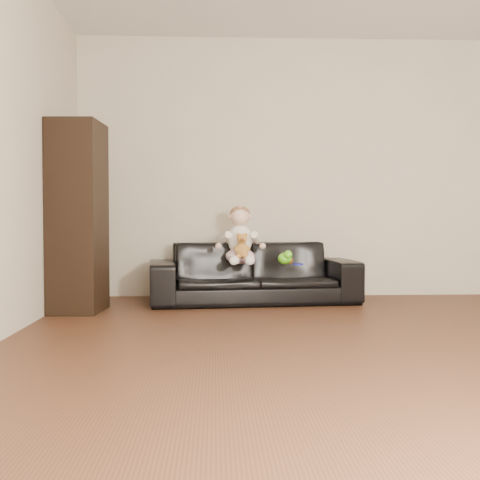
{
  "coord_description": "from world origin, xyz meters",
  "views": [
    {
      "loc": [
        -1.13,
        -3.33,
        0.78
      ],
      "look_at": [
        -0.9,
        2.16,
        0.59
      ],
      "focal_mm": 45.0,
      "sensor_mm": 36.0,
      "label": 1
    }
  ],
  "objects_px": {
    "teddy_bear": "(242,246)",
    "toy_green": "(285,258)",
    "baby": "(240,238)",
    "toy_rattle": "(289,260)",
    "toy_blue_disc": "(298,264)",
    "cabinet": "(78,217)",
    "sofa": "(253,273)"
  },
  "relations": [
    {
      "from": "cabinet",
      "to": "toy_rattle",
      "type": "relative_size",
      "value": 23.66
    },
    {
      "from": "toy_blue_disc",
      "to": "cabinet",
      "type": "bearing_deg",
      "value": -172.3
    },
    {
      "from": "toy_green",
      "to": "toy_blue_disc",
      "type": "distance_m",
      "value": 0.14
    },
    {
      "from": "sofa",
      "to": "baby",
      "type": "xyz_separation_m",
      "value": [
        -0.13,
        -0.11,
        0.32
      ]
    },
    {
      "from": "toy_rattle",
      "to": "toy_blue_disc",
      "type": "bearing_deg",
      "value": -63.94
    },
    {
      "from": "teddy_bear",
      "to": "toy_green",
      "type": "bearing_deg",
      "value": 23.26
    },
    {
      "from": "baby",
      "to": "toy_rattle",
      "type": "xyz_separation_m",
      "value": [
        0.45,
        0.01,
        -0.2
      ]
    },
    {
      "from": "toy_green",
      "to": "toy_blue_disc",
      "type": "bearing_deg",
      "value": -28.9
    },
    {
      "from": "sofa",
      "to": "teddy_bear",
      "type": "height_order",
      "value": "teddy_bear"
    },
    {
      "from": "cabinet",
      "to": "toy_blue_disc",
      "type": "distance_m",
      "value": 1.96
    },
    {
      "from": "sofa",
      "to": "toy_green",
      "type": "bearing_deg",
      "value": -36.55
    },
    {
      "from": "baby",
      "to": "teddy_bear",
      "type": "relative_size",
      "value": 2.42
    },
    {
      "from": "teddy_bear",
      "to": "toy_blue_disc",
      "type": "height_order",
      "value": "teddy_bear"
    },
    {
      "from": "teddy_bear",
      "to": "toy_rattle",
      "type": "bearing_deg",
      "value": 29.86
    },
    {
      "from": "cabinet",
      "to": "toy_blue_disc",
      "type": "height_order",
      "value": "cabinet"
    },
    {
      "from": "cabinet",
      "to": "teddy_bear",
      "type": "height_order",
      "value": "cabinet"
    },
    {
      "from": "teddy_bear",
      "to": "toy_green",
      "type": "xyz_separation_m",
      "value": [
        0.4,
        0.1,
        -0.12
      ]
    },
    {
      "from": "cabinet",
      "to": "baby",
      "type": "distance_m",
      "value": 1.44
    },
    {
      "from": "sofa",
      "to": "teddy_bear",
      "type": "relative_size",
      "value": 8.71
    },
    {
      "from": "baby",
      "to": "toy_green",
      "type": "distance_m",
      "value": 0.45
    },
    {
      "from": "cabinet",
      "to": "baby",
      "type": "height_order",
      "value": "cabinet"
    },
    {
      "from": "baby",
      "to": "teddy_bear",
      "type": "xyz_separation_m",
      "value": [
        0.01,
        -0.16,
        -0.06
      ]
    },
    {
      "from": "toy_green",
      "to": "sofa",
      "type": "bearing_deg",
      "value": 149.42
    },
    {
      "from": "sofa",
      "to": "toy_rattle",
      "type": "distance_m",
      "value": 0.36
    },
    {
      "from": "baby",
      "to": "toy_rattle",
      "type": "bearing_deg",
      "value": -3.78
    },
    {
      "from": "toy_green",
      "to": "toy_blue_disc",
      "type": "relative_size",
      "value": 1.73
    },
    {
      "from": "toy_green",
      "to": "cabinet",
      "type": "bearing_deg",
      "value": -169.89
    },
    {
      "from": "teddy_bear",
      "to": "baby",
      "type": "bearing_deg",
      "value": 102.22
    },
    {
      "from": "cabinet",
      "to": "toy_blue_disc",
      "type": "relative_size",
      "value": 17.57
    },
    {
      "from": "sofa",
      "to": "baby",
      "type": "height_order",
      "value": "baby"
    },
    {
      "from": "teddy_bear",
      "to": "toy_rattle",
      "type": "distance_m",
      "value": 0.5
    },
    {
      "from": "cabinet",
      "to": "toy_blue_disc",
      "type": "xyz_separation_m",
      "value": [
        1.9,
        0.26,
        -0.42
      ]
    }
  ]
}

